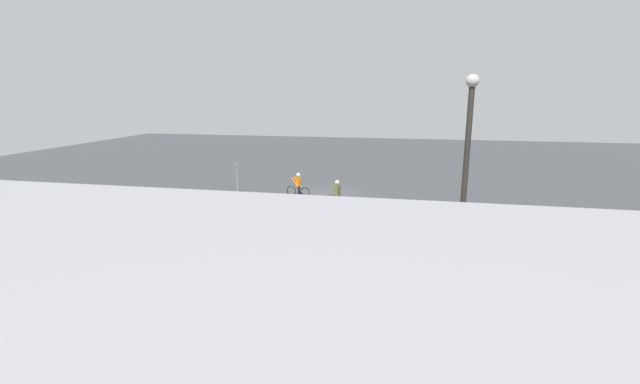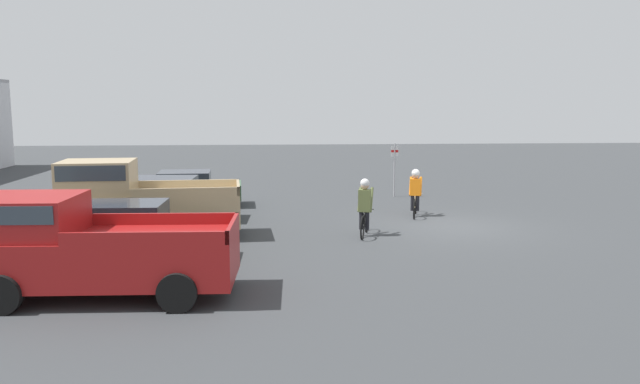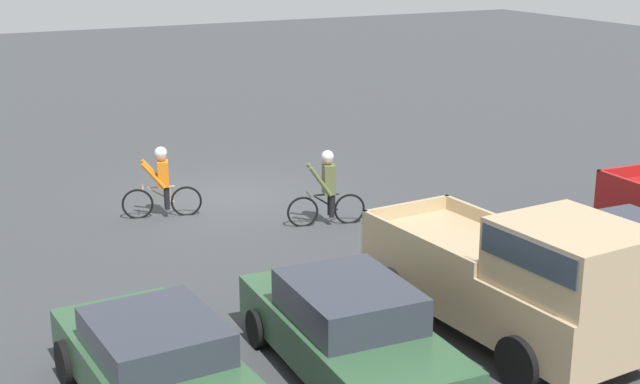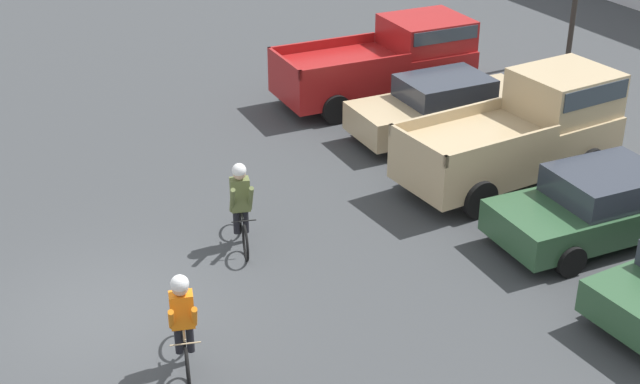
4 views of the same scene
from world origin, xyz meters
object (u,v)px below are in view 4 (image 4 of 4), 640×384
pickup_truck_0 (389,60)px  sedan_0 (443,106)px  pickup_truck_1 (526,128)px  sedan_1 (604,205)px  cyclist_0 (183,320)px  cyclist_1 (241,203)px

pickup_truck_0 → sedan_0: pickup_truck_0 is taller
sedan_0 → pickup_truck_1: size_ratio=0.91×
sedan_1 → pickup_truck_0: bearing=178.5°
cyclist_0 → cyclist_1: (-3.07, 2.22, 0.02)m
cyclist_1 → pickup_truck_1: bearing=89.0°
sedan_1 → cyclist_0: 8.54m
cyclist_0 → sedan_0: bearing=123.5°
pickup_truck_0 → pickup_truck_1: bearing=1.3°
sedan_0 → sedan_1: bearing=-1.0°
cyclist_1 → sedan_0: bearing=112.5°
pickup_truck_0 → cyclist_0: 12.21m
pickup_truck_0 → sedan_1: (8.38, -0.21, -0.36)m
pickup_truck_0 → sedan_0: (2.78, -0.12, -0.33)m
pickup_truck_0 → cyclist_0: (8.51, -8.75, -0.21)m
pickup_truck_0 → cyclist_1: (5.44, -6.53, -0.19)m
pickup_truck_0 → cyclist_1: size_ratio=3.06×
pickup_truck_0 → sedan_0: size_ratio=1.14×
sedan_1 → cyclist_1: 6.97m
pickup_truck_1 → cyclist_0: 9.36m
pickup_truck_1 → cyclist_1: bearing=-91.0°
sedan_0 → cyclist_0: (5.72, -8.64, 0.12)m
pickup_truck_0 → sedan_0: 2.81m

